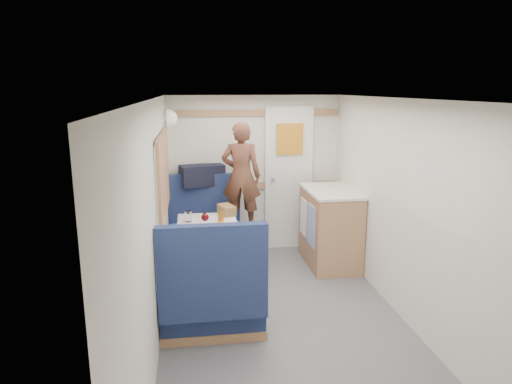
{
  "coord_description": "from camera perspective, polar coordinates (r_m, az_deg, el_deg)",
  "views": [
    {
      "loc": [
        -0.78,
        -3.49,
        2.09
      ],
      "look_at": [
        -0.16,
        0.9,
        1.07
      ],
      "focal_mm": 32.0,
      "sensor_mm": 36.0,
      "label": 1
    }
  ],
  "objects": [
    {
      "name": "floor",
      "position": [
        4.14,
        4.19,
        -17.42
      ],
      "size": [
        4.5,
        4.5,
        0.0
      ],
      "primitive_type": "plane",
      "color": "#515156",
      "rests_on": "ground"
    },
    {
      "name": "wall_right",
      "position": [
        4.11,
        19.61,
        -3.22
      ],
      "size": [
        0.02,
        4.5,
        2.0
      ],
      "primitive_type": "cube",
      "color": "silver",
      "rests_on": "floor"
    },
    {
      "name": "beer_glass",
      "position": [
        4.78,
        -4.41,
        -3.15
      ],
      "size": [
        0.06,
        0.06,
        0.1
      ],
      "primitive_type": "cylinder",
      "color": "#8E5814",
      "rests_on": "dinette_table"
    },
    {
      "name": "dinette_table",
      "position": [
        4.74,
        -6.02,
        -5.9
      ],
      "size": [
        0.62,
        0.92,
        0.72
      ],
      "color": "white",
      "rests_on": "floor"
    },
    {
      "name": "duffel_bag",
      "position": [
        5.71,
        -6.76,
        2.11
      ],
      "size": [
        0.58,
        0.39,
        0.26
      ],
      "primitive_type": "cube",
      "rotation": [
        0.0,
        0.0,
        0.28
      ],
      "color": "black",
      "rests_on": "ledge"
    },
    {
      "name": "ceiling",
      "position": [
        3.58,
        4.72,
        11.44
      ],
      "size": [
        4.5,
        4.5,
        0.0
      ],
      "primitive_type": "plane",
      "rotation": [
        3.14,
        0.0,
        0.0
      ],
      "color": "silver",
      "rests_on": "wall_back"
    },
    {
      "name": "tumbler_mid",
      "position": [
        4.82,
        -8.46,
        -3.03
      ],
      "size": [
        0.07,
        0.07,
        0.11
      ],
      "primitive_type": "cylinder",
      "color": "white",
      "rests_on": "dinette_table"
    },
    {
      "name": "bench_far",
      "position": [
        5.65,
        -6.29,
        -5.64
      ],
      "size": [
        0.9,
        0.59,
        1.05
      ],
      "color": "navy",
      "rests_on": "floor"
    },
    {
      "name": "bench_near",
      "position": [
        4.04,
        -5.45,
        -13.41
      ],
      "size": [
        0.9,
        0.59,
        1.05
      ],
      "color": "navy",
      "rests_on": "floor"
    },
    {
      "name": "bread_loaf",
      "position": [
        5.05,
        -3.68,
        -2.23
      ],
      "size": [
        0.21,
        0.28,
        0.1
      ],
      "primitive_type": "cube",
      "rotation": [
        0.0,
        0.0,
        0.33
      ],
      "color": "brown",
      "rests_on": "dinette_table"
    },
    {
      "name": "galley_counter",
      "position": [
        5.53,
        9.2,
        -4.32
      ],
      "size": [
        0.57,
        0.92,
        0.92
      ],
      "color": "#906141",
      "rests_on": "floor"
    },
    {
      "name": "tumbler_left",
      "position": [
        4.33,
        -7.35,
        -4.88
      ],
      "size": [
        0.07,
        0.07,
        0.11
      ],
      "primitive_type": "cylinder",
      "color": "white",
      "rests_on": "dinette_table"
    },
    {
      "name": "wall_back",
      "position": [
        5.89,
        -0.25,
        2.27
      ],
      "size": [
        2.2,
        0.02,
        2.0
      ],
      "primitive_type": "cube",
      "color": "silver",
      "rests_on": "floor"
    },
    {
      "name": "oak_trim_high",
      "position": [
        5.78,
        -0.23,
        9.85
      ],
      "size": [
        2.15,
        0.02,
        0.08
      ],
      "primitive_type": "cube",
      "color": "#906141",
      "rests_on": "wall_back"
    },
    {
      "name": "wine_glass",
      "position": [
        4.5,
        -6.38,
        -3.25
      ],
      "size": [
        0.08,
        0.08,
        0.17
      ],
      "color": "white",
      "rests_on": "dinette_table"
    },
    {
      "name": "oak_trim_low",
      "position": [
        5.9,
        -0.22,
        0.8
      ],
      "size": [
        2.15,
        0.02,
        0.08
      ],
      "primitive_type": "cube",
      "color": "#906141",
      "rests_on": "wall_back"
    },
    {
      "name": "orange_fruit",
      "position": [
        4.49,
        -4.44,
        -4.11
      ],
      "size": [
        0.08,
        0.08,
        0.08
      ],
      "primitive_type": "sphere",
      "color": "orange",
      "rests_on": "tray"
    },
    {
      "name": "cheese_block",
      "position": [
        4.6,
        -4.55,
        -4.0
      ],
      "size": [
        0.1,
        0.08,
        0.03
      ],
      "primitive_type": "cube",
      "rotation": [
        0.0,
        0.0,
        0.3
      ],
      "color": "#F6E98E",
      "rests_on": "tray"
    },
    {
      "name": "ledge",
      "position": [
        5.74,
        -6.52,
        0.67
      ],
      "size": [
        0.9,
        0.14,
        0.04
      ],
      "primitive_type": "cube",
      "color": "#906141",
      "rests_on": "bench_far"
    },
    {
      "name": "rear_door",
      "position": [
        5.94,
        4.09,
        2.05
      ],
      "size": [
        0.62,
        0.12,
        1.86
      ],
      "color": "white",
      "rests_on": "wall_back"
    },
    {
      "name": "side_window",
      "position": [
        4.58,
        -11.61,
        2.08
      ],
      "size": [
        0.04,
        1.3,
        0.72
      ],
      "primitive_type": "cube",
      "color": "#93A087",
      "rests_on": "wall_left"
    },
    {
      "name": "tray",
      "position": [
        4.5,
        -5.34,
        -4.72
      ],
      "size": [
        0.33,
        0.4,
        0.02
      ],
      "primitive_type": "cube",
      "rotation": [
        0.0,
        0.0,
        -0.15
      ],
      "color": "white",
      "rests_on": "dinette_table"
    },
    {
      "name": "pepper_grinder",
      "position": [
        4.86,
        -6.44,
        -2.96
      ],
      "size": [
        0.04,
        0.04,
        0.1
      ],
      "primitive_type": "cylinder",
      "color": "black",
      "rests_on": "dinette_table"
    },
    {
      "name": "person",
      "position": [
        5.32,
        -1.87,
        2.03
      ],
      "size": [
        0.52,
        0.41,
        1.27
      ],
      "primitive_type": "imported",
      "rotation": [
        0.0,
        0.0,
        2.9
      ],
      "color": "brown",
      "rests_on": "bench_far"
    },
    {
      "name": "dome_light",
      "position": [
        5.36,
        -10.9,
        9.06
      ],
      "size": [
        0.2,
        0.2,
        0.2
      ],
      "primitive_type": "sphere",
      "color": "white",
      "rests_on": "wall_left"
    },
    {
      "name": "wall_left",
      "position": [
        3.67,
        -12.65,
        -4.69
      ],
      "size": [
        0.02,
        4.5,
        2.0
      ],
      "primitive_type": "cube",
      "color": "silver",
      "rests_on": "floor"
    }
  ]
}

